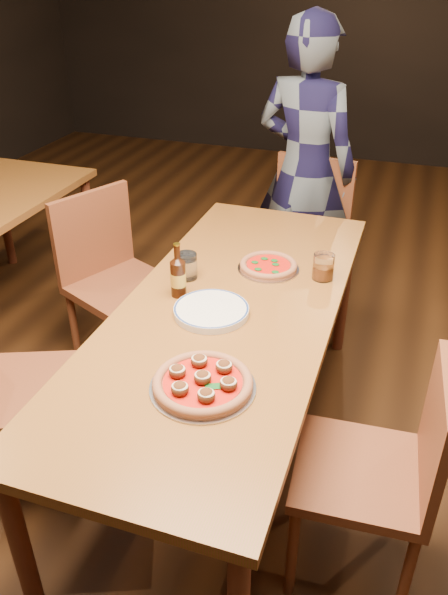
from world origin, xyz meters
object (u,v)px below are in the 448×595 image
(chair_main_sw, at_px, (123,287))
(amber_glass, at_px, (323,267))
(pizza_meatball, at_px, (203,382))
(chair_main_e, at_px, (360,470))
(water_glass, at_px, (187,266))
(chair_main_nw, at_px, (21,389))
(chair_end, at_px, (300,243))
(plate_stack, at_px, (211,311))
(table_main, at_px, (228,323))
(diner, at_px, (305,171))
(pizza_margherita, at_px, (268,266))
(beer_bottle, at_px, (178,278))

(chair_main_sw, xyz_separation_m, amber_glass, (0.99, -0.08, 0.32))
(chair_main_sw, height_order, pizza_meatball, chair_main_sw)
(chair_main_e, relative_size, water_glass, 8.40)
(chair_main_nw, xyz_separation_m, amber_glass, (1.00, 0.75, 0.32))
(chair_main_sw, height_order, amber_glass, chair_main_sw)
(chair_main_e, xyz_separation_m, chair_end, (-0.54, 1.56, 0.03))
(plate_stack, xyz_separation_m, amber_glass, (0.34, 0.41, 0.04))
(pizza_meatball, bearing_deg, chair_main_sw, 130.22)
(table_main, relative_size, amber_glass, 18.35)
(table_main, distance_m, chair_main_sw, 0.83)
(table_main, height_order, chair_main_e, chair_main_e)
(table_main, relative_size, chair_main_sw, 2.06)
(table_main, xyz_separation_m, diner, (-0.00, 1.40, 0.17))
(pizza_meatball, height_order, pizza_margherita, pizza_meatball)
(pizza_margherita, bearing_deg, plate_stack, -104.99)
(pizza_margherita, xyz_separation_m, diner, (-0.07, 1.06, 0.08))
(chair_end, distance_m, plate_stack, 1.29)
(beer_bottle, height_order, diner, diner)
(table_main, distance_m, pizza_margherita, 0.36)
(chair_main_nw, xyz_separation_m, plate_stack, (0.65, 0.34, 0.28))
(chair_main_nw, xyz_separation_m, pizza_margherita, (0.76, 0.75, 0.28))
(pizza_meatball, relative_size, plate_stack, 1.18)
(pizza_margherita, distance_m, amber_glass, 0.24)
(chair_main_sw, bearing_deg, chair_main_e, -97.66)
(chair_main_nw, relative_size, pizza_meatball, 2.90)
(pizza_meatball, xyz_separation_m, pizza_margherita, (-0.01, 0.83, -0.01))
(pizza_margherita, relative_size, plate_stack, 0.93)
(table_main, height_order, chair_end, chair_end)
(table_main, bearing_deg, pizza_meatball, -81.02)
(table_main, bearing_deg, chair_main_sw, 148.50)
(water_glass, bearing_deg, chair_end, 74.90)
(diner, bearing_deg, plate_stack, 104.57)
(table_main, xyz_separation_m, chair_main_sw, (-0.69, 0.42, -0.19))
(chair_main_sw, bearing_deg, pizza_meatball, -115.29)
(plate_stack, height_order, beer_bottle, beer_bottle)
(amber_glass, bearing_deg, table_main, -131.37)
(pizza_meatball, relative_size, diner, 0.20)
(beer_bottle, bearing_deg, chair_main_nw, -138.52)
(chair_main_sw, xyz_separation_m, pizza_meatball, (0.76, -0.90, 0.29))
(chair_main_sw, relative_size, chair_end, 0.99)
(diner, bearing_deg, chair_main_sw, 71.30)
(pizza_meatball, relative_size, amber_glass, 3.05)
(pizza_meatball, height_order, amber_glass, amber_glass)
(chair_main_e, xyz_separation_m, diner, (-0.58, 1.78, 0.39))
(pizza_meatball, bearing_deg, chair_main_nw, 174.41)
(pizza_meatball, bearing_deg, diner, 92.36)
(beer_bottle, height_order, water_glass, beer_bottle)
(pizza_meatball, xyz_separation_m, amber_glass, (0.22, 0.82, 0.03))
(chair_main_e, distance_m, pizza_meatball, 0.61)
(chair_main_sw, xyz_separation_m, chair_main_e, (1.27, -0.80, -0.03))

